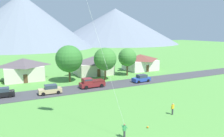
# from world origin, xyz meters

# --- Properties ---
(road_strip) EXTENTS (160.00, 6.22, 0.08)m
(road_strip) POSITION_xyz_m (0.00, 28.51, 0.04)
(road_strip) COLOR #424247
(road_strip) RESTS_ON ground
(mountain_far_west_ridge) EXTENTS (95.80, 95.80, 36.60)m
(mountain_far_west_ridge) POSITION_xyz_m (0.26, 150.62, 18.30)
(mountain_far_west_ridge) COLOR slate
(mountain_far_west_ridge) RESTS_ON ground
(mountain_west_ridge) EXTENTS (118.05, 118.05, 32.61)m
(mountain_west_ridge) POSITION_xyz_m (83.94, 172.22, 16.31)
(mountain_west_ridge) COLOR slate
(mountain_west_ridge) RESTS_ON ground
(house_leftmost) EXTENTS (9.34, 6.92, 5.33)m
(house_leftmost) POSITION_xyz_m (-8.96, 42.06, 2.76)
(house_leftmost) COLOR beige
(house_leftmost) RESTS_ON ground
(house_right_center) EXTENTS (9.41, 8.12, 4.75)m
(house_right_center) POSITION_xyz_m (23.71, 41.18, 2.46)
(house_right_center) COLOR silver
(house_right_center) RESTS_ON ground
(house_rightmost) EXTENTS (10.06, 7.88, 4.96)m
(house_rightmost) POSITION_xyz_m (8.50, 41.22, 2.57)
(house_rightmost) COLOR beige
(house_rightmost) RESTS_ON ground
(tree_near_left) EXTENTS (5.46, 5.46, 7.80)m
(tree_near_left) POSITION_xyz_m (8.53, 33.76, 5.06)
(tree_near_left) COLOR brown
(tree_near_left) RESTS_ON ground
(tree_left_of_center) EXTENTS (6.18, 6.18, 8.48)m
(tree_left_of_center) POSITION_xyz_m (0.31, 35.63, 5.38)
(tree_left_of_center) COLOR brown
(tree_left_of_center) RESTS_ON ground
(tree_center) EXTENTS (4.77, 4.77, 7.26)m
(tree_center) POSITION_xyz_m (15.95, 35.85, 4.85)
(tree_center) COLOR brown
(tree_center) RESTS_ON ground
(parked_car_blue_west_end) EXTENTS (4.27, 2.22, 1.68)m
(parked_car_blue_west_end) POSITION_xyz_m (14.95, 27.83, 0.87)
(parked_car_blue_west_end) COLOR #2847A8
(parked_car_blue_west_end) RESTS_ON road_strip
(parked_car_black_mid_west) EXTENTS (4.21, 2.09, 1.68)m
(parked_car_black_mid_west) POSITION_xyz_m (-13.75, 29.29, 0.87)
(parked_car_black_mid_west) COLOR black
(parked_car_black_mid_west) RESTS_ON road_strip
(parked_car_tan_mid_east) EXTENTS (4.23, 2.13, 1.68)m
(parked_car_tan_mid_east) POSITION_xyz_m (-5.68, 27.67, 0.87)
(parked_car_tan_mid_east) COLOR tan
(parked_car_tan_mid_east) RESTS_ON road_strip
(pickup_truck_maroon_west_side) EXTENTS (5.22, 2.36, 1.99)m
(pickup_truck_maroon_west_side) POSITION_xyz_m (2.89, 28.39, 1.06)
(pickup_truck_maroon_west_side) COLOR maroon
(pickup_truck_maroon_west_side) RESTS_ON road_strip
(watcher_person) EXTENTS (0.56, 0.24, 1.68)m
(watcher_person) POSITION_xyz_m (7.75, 9.65, 0.88)
(watcher_person) COLOR #3D3D42
(watcher_person) RESTS_ON ground
(soccer_ball) EXTENTS (0.24, 0.24, 0.24)m
(soccer_ball) POSITION_xyz_m (2.08, 7.74, 0.12)
(soccer_ball) COLOR orange
(soccer_ball) RESTS_ON ground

